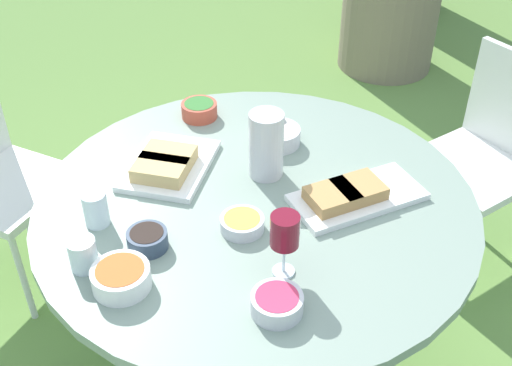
{
  "coord_description": "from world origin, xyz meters",
  "views": [
    {
      "loc": [
        -0.12,
        -1.51,
        1.96
      ],
      "look_at": [
        0.0,
        0.0,
        0.83
      ],
      "focal_mm": 45.0,
      "sensor_mm": 36.0,
      "label": 1
    }
  ],
  "objects": [
    {
      "name": "ground_plane",
      "position": [
        0.0,
        0.0,
        0.0
      ],
      "size": [
        40.0,
        40.0,
        0.0
      ],
      "primitive_type": "plane",
      "color": "#668E42"
    },
    {
      "name": "dining_table",
      "position": [
        0.0,
        0.0,
        0.65
      ],
      "size": [
        1.33,
        1.33,
        0.77
      ],
      "color": "#4C4C51",
      "rests_on": "ground_plane"
    },
    {
      "name": "chair_near_right",
      "position": [
        0.99,
        0.57,
        0.52
      ],
      "size": [
        0.58,
        0.59,
        0.89
      ],
      "color": "silver",
      "rests_on": "ground_plane"
    },
    {
      "name": "water_pitcher",
      "position": [
        0.04,
        0.13,
        0.88
      ],
      "size": [
        0.12,
        0.11,
        0.22
      ],
      "color": "silver",
      "rests_on": "dining_table"
    },
    {
      "name": "wine_glass",
      "position": [
        0.05,
        -0.31,
        0.9
      ],
      "size": [
        0.08,
        0.08,
        0.19
      ],
      "color": "silver",
      "rests_on": "dining_table"
    },
    {
      "name": "platter_bread_main",
      "position": [
        -0.27,
        0.16,
        0.79
      ],
      "size": [
        0.34,
        0.39,
        0.07
      ],
      "color": "white",
      "rests_on": "dining_table"
    },
    {
      "name": "platter_charcuterie",
      "position": [
        0.28,
        -0.03,
        0.79
      ],
      "size": [
        0.44,
        0.32,
        0.06
      ],
      "color": "white",
      "rests_on": "dining_table"
    },
    {
      "name": "bowl_fries",
      "position": [
        -0.05,
        -0.13,
        0.79
      ],
      "size": [
        0.13,
        0.13,
        0.04
      ],
      "color": "silver",
      "rests_on": "dining_table"
    },
    {
      "name": "bowl_salad",
      "position": [
        -0.17,
        0.49,
        0.8
      ],
      "size": [
        0.13,
        0.13,
        0.06
      ],
      "color": "#B74733",
      "rests_on": "dining_table"
    },
    {
      "name": "bowl_olives",
      "position": [
        -0.31,
        -0.19,
        0.79
      ],
      "size": [
        0.11,
        0.11,
        0.05
      ],
      "color": "#334256",
      "rests_on": "dining_table"
    },
    {
      "name": "bowl_dip_red",
      "position": [
        0.02,
        -0.45,
        0.79
      ],
      "size": [
        0.13,
        0.13,
        0.05
      ],
      "color": "silver",
      "rests_on": "dining_table"
    },
    {
      "name": "bowl_dip_cream",
      "position": [
        0.09,
        0.3,
        0.8
      ],
      "size": [
        0.15,
        0.15,
        0.06
      ],
      "color": "silver",
      "rests_on": "dining_table"
    },
    {
      "name": "bowl_roasted_veg",
      "position": [
        -0.37,
        -0.33,
        0.8
      ],
      "size": [
        0.15,
        0.15,
        0.06
      ],
      "color": "white",
      "rests_on": "dining_table"
    },
    {
      "name": "cup_water_near",
      "position": [
        -0.46,
        -0.08,
        0.82
      ],
      "size": [
        0.07,
        0.07,
        0.1
      ],
      "color": "silver",
      "rests_on": "dining_table"
    },
    {
      "name": "cup_water_far",
      "position": [
        -0.47,
        -0.25,
        0.81
      ],
      "size": [
        0.07,
        0.07,
        0.09
      ],
      "color": "silver",
      "rests_on": "dining_table"
    }
  ]
}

